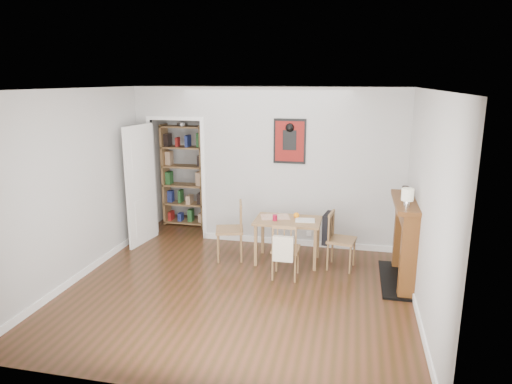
% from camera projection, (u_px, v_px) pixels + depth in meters
% --- Properties ---
extents(ground, '(5.20, 5.20, 0.00)m').
position_uv_depth(ground, '(246.00, 275.00, 6.52)').
color(ground, '#4C2918').
rests_on(ground, ground).
extents(room_shell, '(5.20, 5.20, 5.20)m').
position_uv_depth(room_shell, '(271.00, 168.00, 7.46)').
color(room_shell, '#BBBBB9').
rests_on(room_shell, ground).
extents(dining_table, '(0.98, 0.63, 0.67)m').
position_uv_depth(dining_table, '(288.00, 225.00, 6.85)').
color(dining_table, olive).
rests_on(dining_table, ground).
extents(chair_left, '(0.56, 0.56, 0.91)m').
position_uv_depth(chair_left, '(229.00, 231.00, 7.00)').
color(chair_left, olive).
rests_on(chair_left, ground).
extents(chair_right, '(0.54, 0.48, 0.85)m').
position_uv_depth(chair_right, '(340.00, 240.00, 6.65)').
color(chair_right, olive).
rests_on(chair_right, ground).
extents(chair_front, '(0.41, 0.46, 0.81)m').
position_uv_depth(chair_front, '(286.00, 250.00, 6.34)').
color(chair_front, olive).
rests_on(chair_front, ground).
extents(bookshelf, '(0.80, 0.32, 1.91)m').
position_uv_depth(bookshelf, '(184.00, 176.00, 8.61)').
color(bookshelf, olive).
rests_on(bookshelf, ground).
extents(fireplace, '(0.45, 1.25, 1.16)m').
position_uv_depth(fireplace, '(406.00, 239.00, 6.16)').
color(fireplace, '#602F17').
rests_on(fireplace, ground).
extents(red_glass, '(0.07, 0.07, 0.09)m').
position_uv_depth(red_glass, '(275.00, 218.00, 6.76)').
color(red_glass, maroon).
rests_on(red_glass, dining_table).
extents(orange_fruit, '(0.09, 0.09, 0.09)m').
position_uv_depth(orange_fruit, '(296.00, 215.00, 6.89)').
color(orange_fruit, orange).
rests_on(orange_fruit, dining_table).
extents(placemat, '(0.50, 0.42, 0.00)m').
position_uv_depth(placemat, '(275.00, 217.00, 6.96)').
color(placemat, beige).
rests_on(placemat, dining_table).
extents(notebook, '(0.31, 0.24, 0.01)m').
position_uv_depth(notebook, '(305.00, 220.00, 6.77)').
color(notebook, silver).
rests_on(notebook, dining_table).
extents(mantel_lamp, '(0.15, 0.15, 0.24)m').
position_uv_depth(mantel_lamp, '(408.00, 196.00, 5.66)').
color(mantel_lamp, silver).
rests_on(mantel_lamp, fireplace).
extents(ceramic_jar_a, '(0.09, 0.09, 0.11)m').
position_uv_depth(ceramic_jar_a, '(408.00, 195.00, 6.06)').
color(ceramic_jar_a, black).
rests_on(ceramic_jar_a, fireplace).
extents(ceramic_jar_b, '(0.09, 0.09, 0.11)m').
position_uv_depth(ceramic_jar_b, '(405.00, 190.00, 6.34)').
color(ceramic_jar_b, black).
rests_on(ceramic_jar_b, fireplace).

